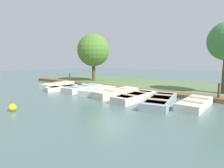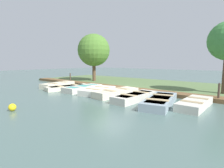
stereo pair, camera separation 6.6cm
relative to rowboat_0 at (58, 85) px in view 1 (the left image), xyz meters
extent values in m
plane|color=#4C6660|center=(-0.84, 5.32, -0.20)|extent=(80.00, 80.00, 0.00)
cube|color=#567042|center=(-5.84, 5.32, -0.12)|extent=(8.00, 24.00, 0.17)
cube|color=brown|center=(-2.30, 5.32, -0.09)|extent=(1.01, 23.45, 0.23)
cube|color=beige|center=(0.00, 0.00, -0.01)|extent=(3.19, 1.56, 0.39)
cube|color=beige|center=(0.00, 0.00, 0.17)|extent=(2.61, 1.24, 0.03)
cube|color=tan|center=(0.57, 0.10, 0.20)|extent=(0.47, 1.01, 0.03)
cube|color=tan|center=(-0.57, -0.10, 0.20)|extent=(0.47, 1.01, 0.03)
cube|color=beige|center=(0.24, 1.69, -0.05)|extent=(3.57, 1.68, 0.30)
cube|color=beige|center=(0.24, 1.69, 0.09)|extent=(2.92, 1.34, 0.02)
cube|color=tan|center=(0.88, 1.56, 0.11)|extent=(0.53, 0.96, 0.03)
cube|color=tan|center=(-0.40, 1.83, 0.11)|extent=(0.53, 0.96, 0.03)
cube|color=beige|center=(0.00, 3.19, -0.01)|extent=(3.09, 1.34, 0.38)
cube|color=teal|center=(0.00, 3.19, 0.16)|extent=(2.54, 1.05, 0.03)
cube|color=beige|center=(0.58, 3.22, 0.19)|extent=(0.35, 1.14, 0.03)
cube|color=beige|center=(-0.58, 3.17, 0.19)|extent=(0.35, 1.14, 0.03)
cube|color=silver|center=(0.05, 4.80, -0.02)|extent=(3.00, 1.67, 0.37)
cube|color=#994C33|center=(0.05, 4.80, 0.15)|extent=(2.45, 1.32, 0.03)
cube|color=tan|center=(0.58, 4.89, 0.18)|extent=(0.46, 1.15, 0.03)
cube|color=tan|center=(-0.48, 4.71, 0.18)|extent=(0.46, 1.15, 0.03)
cube|color=beige|center=(-0.07, 6.30, 0.00)|extent=(3.31, 1.48, 0.41)
cube|color=beige|center=(-0.07, 6.30, 0.19)|extent=(2.71, 1.17, 0.03)
cube|color=tan|center=(0.53, 6.22, 0.22)|extent=(0.44, 1.03, 0.03)
cube|color=tan|center=(-0.67, 6.37, 0.22)|extent=(0.44, 1.03, 0.03)
cube|color=beige|center=(0.28, 7.92, -0.01)|extent=(3.27, 1.10, 0.39)
cube|color=teal|center=(0.28, 7.92, 0.17)|extent=(2.68, 0.86, 0.03)
cube|color=tan|center=(0.89, 7.90, 0.19)|extent=(0.35, 0.92, 0.03)
cube|color=tan|center=(-0.34, 7.94, 0.19)|extent=(0.35, 0.92, 0.03)
cube|color=#8C9EA8|center=(0.31, 9.44, -0.02)|extent=(3.72, 1.88, 0.38)
cube|color=#6B7F51|center=(0.31, 9.44, 0.16)|extent=(3.04, 1.50, 0.03)
cube|color=tan|center=(0.97, 9.58, 0.18)|extent=(0.57, 1.12, 0.03)
cube|color=tan|center=(-0.35, 9.30, 0.18)|extent=(0.57, 1.12, 0.03)
cube|color=beige|center=(-0.20, 10.95, -0.02)|extent=(2.86, 1.06, 0.36)
cube|color=#994C33|center=(-0.20, 10.95, 0.14)|extent=(2.34, 0.83, 0.03)
cube|color=tan|center=(0.34, 10.95, 0.17)|extent=(0.30, 0.94, 0.03)
cube|color=tan|center=(-0.74, 10.96, 0.17)|extent=(0.30, 0.94, 0.03)
cylinder|color=#47382D|center=(-2.16, -1.12, 0.29)|extent=(0.11, 0.11, 0.99)
sphere|color=#47382D|center=(-2.16, -1.12, 0.80)|extent=(0.10, 0.10, 0.10)
cylinder|color=#47382D|center=(-2.16, 11.65, 0.29)|extent=(0.11, 0.11, 0.99)
sphere|color=#47382D|center=(-2.16, 11.65, 0.80)|extent=(0.10, 0.10, 0.10)
sphere|color=yellow|center=(5.56, 4.84, -0.04)|extent=(0.33, 0.33, 0.33)
cylinder|color=brown|center=(-4.39, -0.01, 1.02)|extent=(0.35, 0.35, 2.44)
sphere|color=#4C7A2D|center=(-4.39, -0.01, 3.15)|extent=(3.31, 3.31, 3.31)
camera|label=1|loc=(8.64, 12.98, 1.96)|focal=28.00mm
camera|label=2|loc=(8.60, 13.04, 1.96)|focal=28.00mm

